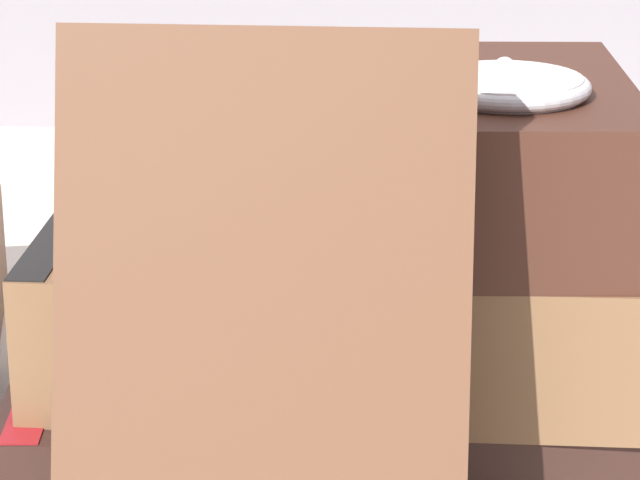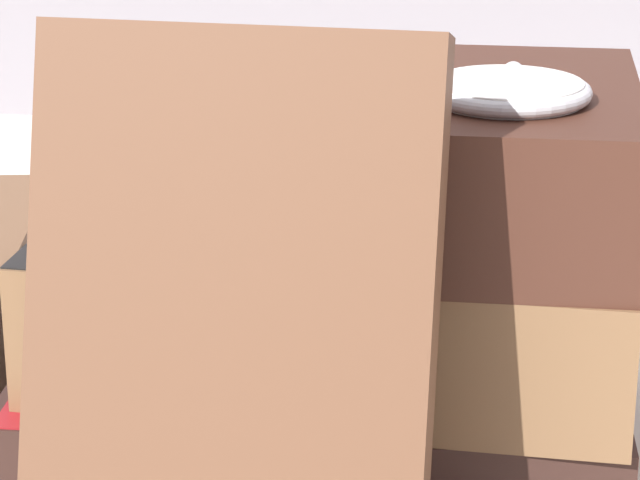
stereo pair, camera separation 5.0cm
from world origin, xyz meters
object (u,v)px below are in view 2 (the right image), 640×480
object	(u,v)px
book_flat_middle	(330,286)
book_flat_bottom	(318,395)
pocket_watch	(508,91)
book_leaning_front	(230,354)
book_flat_top	(349,156)

from	to	relation	value
book_flat_middle	book_flat_bottom	bearing A→B (deg)	-148.09
book_flat_bottom	pocket_watch	bearing A→B (deg)	-25.01
book_flat_bottom	book_leaning_front	size ratio (longest dim) A/B	1.30
book_flat_top	book_leaning_front	world-z (taller)	book_leaning_front
book_flat_bottom	book_flat_middle	size ratio (longest dim) A/B	1.11
book_flat_bottom	book_flat_top	distance (m)	0.09
book_leaning_front	pocket_watch	bearing A→B (deg)	51.27
book_leaning_front	book_flat_middle	bearing A→B (deg)	85.79
book_flat_top	book_leaning_front	bearing A→B (deg)	-102.33
book_flat_middle	pocket_watch	distance (m)	0.10
book_flat_middle	book_leaning_front	bearing A→B (deg)	-94.50
book_leaning_front	pocket_watch	distance (m)	0.12
book_flat_middle	pocket_watch	size ratio (longest dim) A/B	3.58
book_flat_middle	book_leaning_front	size ratio (longest dim) A/B	1.18
book_flat_top	pocket_watch	bearing A→B (deg)	-20.58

